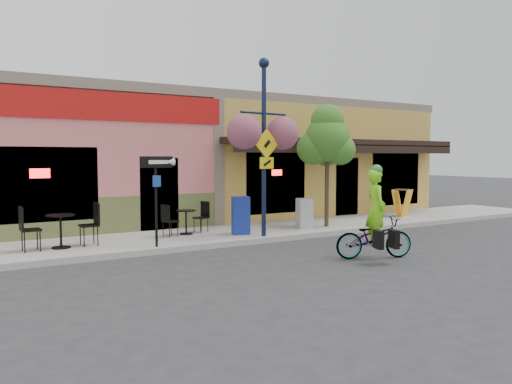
{
  "coord_description": "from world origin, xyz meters",
  "views": [
    {
      "loc": [
        -8.3,
        -10.75,
        2.32
      ],
      "look_at": [
        -1.4,
        0.5,
        1.4
      ],
      "focal_mm": 35.0,
      "sensor_mm": 36.0,
      "label": 1
    }
  ],
  "objects_px": {
    "building": "(194,159)",
    "street_tree": "(327,165)",
    "newspaper_box_grey": "(304,213)",
    "cyclist_rider": "(376,219)",
    "one_way_sign": "(156,202)",
    "bicycle": "(374,238)",
    "newspaper_box_blue": "(241,215)",
    "lamp_post": "(264,148)"
  },
  "relations": [
    {
      "from": "building",
      "to": "street_tree",
      "type": "relative_size",
      "value": 4.71
    },
    {
      "from": "newspaper_box_grey",
      "to": "street_tree",
      "type": "distance_m",
      "value": 1.69
    },
    {
      "from": "cyclist_rider",
      "to": "one_way_sign",
      "type": "height_order",
      "value": "one_way_sign"
    },
    {
      "from": "building",
      "to": "bicycle",
      "type": "distance_m",
      "value": 10.16
    },
    {
      "from": "street_tree",
      "to": "one_way_sign",
      "type": "bearing_deg",
      "value": -173.87
    },
    {
      "from": "newspaper_box_grey",
      "to": "street_tree",
      "type": "height_order",
      "value": "street_tree"
    },
    {
      "from": "bicycle",
      "to": "newspaper_box_grey",
      "type": "xyz_separation_m",
      "value": [
        0.97,
        3.92,
        0.13
      ]
    },
    {
      "from": "bicycle",
      "to": "newspaper_box_grey",
      "type": "distance_m",
      "value": 4.04
    },
    {
      "from": "cyclist_rider",
      "to": "street_tree",
      "type": "bearing_deg",
      "value": -2.72
    },
    {
      "from": "bicycle",
      "to": "newspaper_box_blue",
      "type": "bearing_deg",
      "value": 39.63
    },
    {
      "from": "street_tree",
      "to": "newspaper_box_grey",
      "type": "bearing_deg",
      "value": 175.35
    },
    {
      "from": "bicycle",
      "to": "street_tree",
      "type": "height_order",
      "value": "street_tree"
    },
    {
      "from": "lamp_post",
      "to": "newspaper_box_grey",
      "type": "xyz_separation_m",
      "value": [
        1.9,
        0.67,
        -1.97
      ]
    },
    {
      "from": "one_way_sign",
      "to": "newspaper_box_blue",
      "type": "height_order",
      "value": "one_way_sign"
    },
    {
      "from": "cyclist_rider",
      "to": "one_way_sign",
      "type": "xyz_separation_m",
      "value": [
        -4.08,
        3.23,
        0.35
      ]
    },
    {
      "from": "bicycle",
      "to": "newspaper_box_grey",
      "type": "bearing_deg",
      "value": 7.68
    },
    {
      "from": "building",
      "to": "newspaper_box_blue",
      "type": "bearing_deg",
      "value": -102.42
    },
    {
      "from": "building",
      "to": "newspaper_box_blue",
      "type": "distance_m",
      "value": 6.42
    },
    {
      "from": "bicycle",
      "to": "newspaper_box_blue",
      "type": "relative_size",
      "value": 1.7
    },
    {
      "from": "cyclist_rider",
      "to": "newspaper_box_grey",
      "type": "relative_size",
      "value": 1.96
    },
    {
      "from": "building",
      "to": "newspaper_box_grey",
      "type": "xyz_separation_m",
      "value": [
        0.91,
        -6.08,
        -1.64
      ]
    },
    {
      "from": "cyclist_rider",
      "to": "newspaper_box_blue",
      "type": "relative_size",
      "value": 1.69
    },
    {
      "from": "cyclist_rider",
      "to": "newspaper_box_blue",
      "type": "height_order",
      "value": "cyclist_rider"
    },
    {
      "from": "lamp_post",
      "to": "newspaper_box_blue",
      "type": "height_order",
      "value": "lamp_post"
    },
    {
      "from": "bicycle",
      "to": "newspaper_box_grey",
      "type": "height_order",
      "value": "newspaper_box_grey"
    },
    {
      "from": "newspaper_box_grey",
      "to": "building",
      "type": "bearing_deg",
      "value": 111.45
    },
    {
      "from": "one_way_sign",
      "to": "newspaper_box_grey",
      "type": "xyz_separation_m",
      "value": [
        5.0,
        0.69,
        -0.64
      ]
    },
    {
      "from": "cyclist_rider",
      "to": "newspaper_box_blue",
      "type": "distance_m",
      "value": 4.15
    },
    {
      "from": "newspaper_box_blue",
      "to": "building",
      "type": "bearing_deg",
      "value": 97.65
    },
    {
      "from": "building",
      "to": "cyclist_rider",
      "type": "distance_m",
      "value": 10.09
    },
    {
      "from": "bicycle",
      "to": "one_way_sign",
      "type": "xyz_separation_m",
      "value": [
        -4.03,
        3.23,
        0.77
      ]
    },
    {
      "from": "cyclist_rider",
      "to": "newspaper_box_grey",
      "type": "bearing_deg",
      "value": 8.37
    },
    {
      "from": "bicycle",
      "to": "cyclist_rider",
      "type": "distance_m",
      "value": 0.43
    },
    {
      "from": "lamp_post",
      "to": "one_way_sign",
      "type": "xyz_separation_m",
      "value": [
        -3.1,
        -0.02,
        -1.33
      ]
    },
    {
      "from": "one_way_sign",
      "to": "street_tree",
      "type": "distance_m",
      "value": 5.91
    },
    {
      "from": "bicycle",
      "to": "newspaper_box_grey",
      "type": "relative_size",
      "value": 1.97
    },
    {
      "from": "one_way_sign",
      "to": "newspaper_box_blue",
      "type": "distance_m",
      "value": 2.89
    },
    {
      "from": "building",
      "to": "newspaper_box_blue",
      "type": "xyz_separation_m",
      "value": [
        -1.34,
        -6.08,
        -1.57
      ]
    },
    {
      "from": "bicycle",
      "to": "lamp_post",
      "type": "bearing_deg",
      "value": 37.59
    },
    {
      "from": "bicycle",
      "to": "one_way_sign",
      "type": "relative_size",
      "value": 0.82
    },
    {
      "from": "one_way_sign",
      "to": "newspaper_box_grey",
      "type": "relative_size",
      "value": 2.39
    },
    {
      "from": "building",
      "to": "newspaper_box_blue",
      "type": "relative_size",
      "value": 17.11
    }
  ]
}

